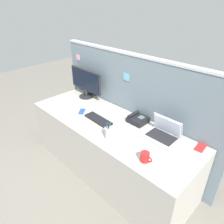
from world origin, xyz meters
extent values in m
plane|color=slate|center=(0.00, 0.00, 0.00)|extent=(10.00, 10.00, 0.00)
cube|color=#ADA89E|center=(0.00, 0.00, 0.36)|extent=(2.12, 0.74, 0.71)
cube|color=slate|center=(0.00, 0.41, 0.70)|extent=(2.34, 0.06, 1.40)
cube|color=#B7BAC1|center=(0.00, 0.41, 1.41)|extent=(2.34, 0.07, 0.02)
cube|color=#66ADD1|center=(-0.09, 0.38, 1.14)|extent=(0.09, 0.01, 0.09)
cube|color=pink|center=(-1.01, 0.38, 1.20)|extent=(0.08, 0.01, 0.08)
cube|color=beige|center=(-0.58, 0.38, 0.87)|extent=(0.07, 0.01, 0.08)
cylinder|color=#232328|center=(-0.72, 0.26, 0.72)|extent=(0.20, 0.20, 0.02)
cylinder|color=#232328|center=(-0.72, 0.26, 0.78)|extent=(0.04, 0.04, 0.10)
cube|color=#232328|center=(-0.72, 0.27, 0.96)|extent=(0.58, 0.03, 0.29)
cube|color=black|center=(-0.72, 0.25, 0.96)|extent=(0.55, 0.01, 0.26)
cube|color=#B2B5BC|center=(0.58, 0.16, 0.72)|extent=(0.32, 0.25, 0.02)
cube|color=black|center=(0.58, 0.17, 0.73)|extent=(0.28, 0.18, 0.00)
cube|color=#B2B5BC|center=(0.58, 0.26, 0.83)|extent=(0.32, 0.05, 0.19)
cube|color=silver|center=(0.58, 0.25, 0.82)|extent=(0.30, 0.04, 0.17)
cube|color=black|center=(0.22, 0.25, 0.74)|extent=(0.20, 0.20, 0.06)
cube|color=#4C6B5B|center=(0.25, 0.27, 0.77)|extent=(0.06, 0.07, 0.01)
cylinder|color=black|center=(0.15, 0.25, 0.79)|extent=(0.04, 0.18, 0.04)
cube|color=black|center=(-0.12, -0.05, 0.72)|extent=(0.37, 0.14, 0.02)
ellipsoid|color=silver|center=(-0.98, -0.17, 0.73)|extent=(0.06, 0.10, 0.03)
cylinder|color=#99999E|center=(0.18, -0.20, 0.77)|extent=(0.07, 0.07, 0.11)
cylinder|color=blue|center=(0.17, -0.20, 0.82)|extent=(0.03, 0.02, 0.13)
cylinder|color=black|center=(0.20, -0.20, 0.83)|extent=(0.02, 0.02, 0.14)
cylinder|color=#238438|center=(0.19, -0.18, 0.82)|extent=(0.03, 0.02, 0.13)
cylinder|color=red|center=(0.19, -0.20, 0.82)|extent=(0.02, 0.01, 0.12)
cube|color=blue|center=(-0.42, -0.06, 0.72)|extent=(0.13, 0.14, 0.01)
cube|color=#B22323|center=(0.93, 0.30, 0.72)|extent=(0.09, 0.15, 0.01)
cylinder|color=red|center=(0.66, -0.22, 0.76)|extent=(0.08, 0.08, 0.09)
torus|color=red|center=(0.72, -0.22, 0.76)|extent=(0.05, 0.01, 0.05)
camera|label=1|loc=(1.43, -1.39, 1.97)|focal=33.31mm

